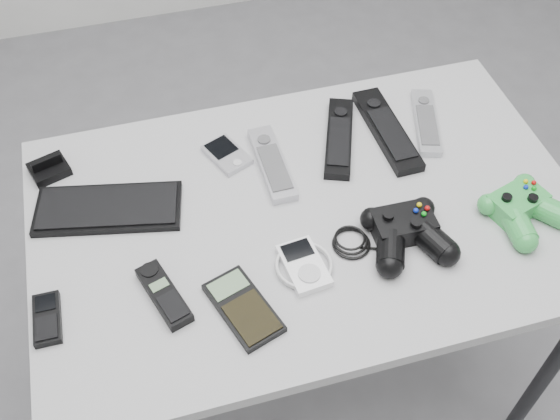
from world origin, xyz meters
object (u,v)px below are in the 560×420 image
object	(u,v)px
calculator	(243,307)
controller_green	(523,207)
pda_keyboard	(108,208)
remote_black_a	(339,137)
mobile_phone	(47,318)
controller_black	(406,230)
pda	(227,154)
mp3_player	(304,265)
remote_silver_a	(272,163)
remote_black_b	(387,129)
desk	(307,230)
remote_silver_b	(426,122)
cordless_handset	(164,294)

from	to	relation	value
calculator	controller_green	world-z (taller)	controller_green
pda_keyboard	remote_black_a	distance (m)	0.50
mobile_phone	controller_black	xyz separation A→B (m)	(0.66, -0.00, 0.02)
pda	mp3_player	size ratio (longest dim) A/B	0.89
remote_silver_a	remote_black_b	world-z (taller)	remote_black_b
pda	remote_black_b	size ratio (longest dim) A/B	0.39
desk	controller_black	xyz separation A→B (m)	(0.15, -0.12, 0.09)
pda	remote_black_a	xyz separation A→B (m)	(0.24, -0.02, 0.00)
desk	mp3_player	bearing A→B (deg)	-110.59
remote_silver_a	controller_green	bearing A→B (deg)	-31.09
remote_silver_a	remote_black_b	bearing A→B (deg)	5.85
remote_black_a	mobile_phone	bearing A→B (deg)	-134.30
pda	remote_silver_a	size ratio (longest dim) A/B	0.48
desk	remote_silver_b	world-z (taller)	remote_silver_b
pda_keyboard	controller_green	bearing A→B (deg)	-4.38
mobile_phone	pda	bearing A→B (deg)	38.99
pda_keyboard	controller_green	size ratio (longest dim) A/B	1.76
remote_silver_a	desk	bearing A→B (deg)	-74.44
desk	remote_black_a	xyz separation A→B (m)	(0.12, 0.17, 0.07)
desk	remote_black_b	size ratio (longest dim) A/B	4.19
remote_black_b	mp3_player	xyz separation A→B (m)	(-0.28, -0.29, -0.00)
pda_keyboard	remote_silver_a	distance (m)	0.34
pda_keyboard	cordless_handset	distance (m)	0.24
remote_black_a	mp3_player	world-z (taller)	remote_black_a
controller_green	remote_silver_a	bearing A→B (deg)	132.32
cordless_handset	mp3_player	distance (m)	0.25
mobile_phone	cordless_handset	distance (m)	0.20
remote_silver_a	remote_black_a	bearing A→B (deg)	12.12
desk	remote_silver_a	xyz separation A→B (m)	(-0.04, 0.13, 0.07)
mobile_phone	controller_black	distance (m)	0.66
remote_silver_a	calculator	size ratio (longest dim) A/B	1.33
pda_keyboard	controller_green	world-z (taller)	controller_green
cordless_handset	controller_black	world-z (taller)	controller_black
remote_black_a	desk	bearing A→B (deg)	-104.49
mobile_phone	remote_black_b	bearing A→B (deg)	21.55
remote_silver_a	controller_green	world-z (taller)	controller_green
desk	remote_black_a	world-z (taller)	remote_black_a
remote_black_a	calculator	size ratio (longest dim) A/B	1.49
remote_black_a	calculator	xyz separation A→B (m)	(-0.29, -0.35, -0.00)
mobile_phone	cordless_handset	bearing A→B (deg)	-1.33
pda	remote_silver_b	xyz separation A→B (m)	(0.44, -0.02, 0.00)
calculator	mobile_phone	bearing A→B (deg)	149.87
pda_keyboard	pda	distance (m)	0.27
remote_black_a	cordless_handset	xyz separation A→B (m)	(-0.42, -0.29, -0.00)
remote_black_b	controller_black	world-z (taller)	controller_black
remote_black_b	mobile_phone	world-z (taller)	remote_black_b
pda_keyboard	mobile_phone	world-z (taller)	same
remote_black_b	controller_green	size ratio (longest dim) A/B	1.60
remote_black_a	controller_black	xyz separation A→B (m)	(0.03, -0.28, 0.02)
remote_silver_b	pda	bearing A→B (deg)	-165.26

